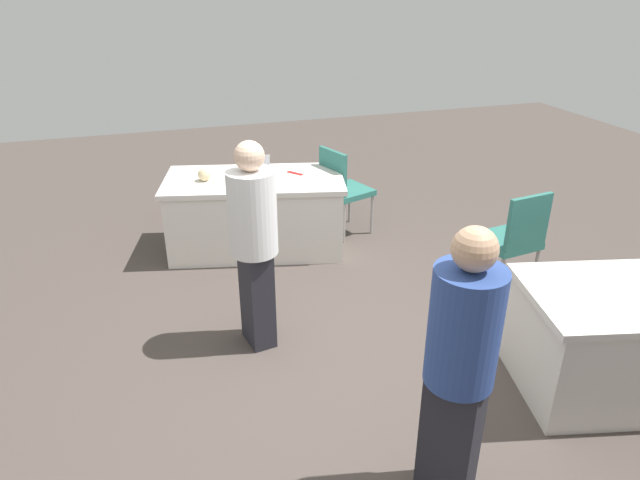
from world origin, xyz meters
The scene contains 9 objects.
ground_plane centered at (0.00, 0.00, 0.00)m, with size 14.40×14.40×0.00m, color #4C423D.
table_foreground centered at (0.16, -2.05, 0.38)m, with size 1.90×1.26×0.75m.
chair_tucked_left centered at (-0.78, -2.11, 0.54)m, with size 0.56×0.56×0.95m.
chair_tucked_right centered at (-1.73, -0.47, 0.56)m, with size 0.49×0.49×0.97m.
person_presenter centered at (0.48, -0.44, 0.87)m, with size 0.39×0.39×1.58m.
person_attendee_standing centered at (-0.18, 1.23, 0.88)m, with size 0.48×0.48×1.59m.
laptop_silver centered at (0.15, -2.05, 0.79)m, with size 0.34×0.32×0.21m.
yarn_ball centered at (0.63, -2.11, 0.82)m, with size 0.13×0.13×0.13m, color beige.
scissors_red centered at (-0.26, -2.05, 0.76)m, with size 0.18×0.04×0.01m, color red.
Camera 1 is at (1.12, 3.11, 2.57)m, focal length 31.52 mm.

